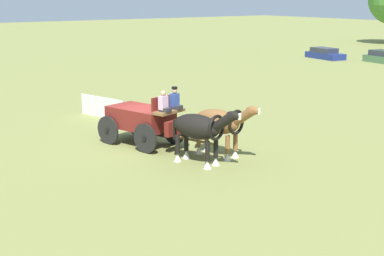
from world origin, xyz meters
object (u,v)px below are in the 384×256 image
draft_horse_near (220,123)px  parked_vehicle_a (325,54)px  show_wagon (144,119)px  draft_horse_off (199,129)px

draft_horse_near → parked_vehicle_a: 36.59m
show_wagon → draft_horse_near: (3.23, 1.56, 0.22)m
draft_horse_off → parked_vehicle_a: draft_horse_off is taller
show_wagon → draft_horse_off: 3.60m
draft_horse_off → parked_vehicle_a: (-21.13, 31.35, -0.92)m
draft_horse_near → draft_horse_off: bearing=-74.5°
show_wagon → parked_vehicle_a: show_wagon is taller
show_wagon → draft_horse_off: (3.58, 0.31, 0.24)m
show_wagon → draft_horse_off: size_ratio=1.88×
draft_horse_near → show_wagon: bearing=-154.2°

